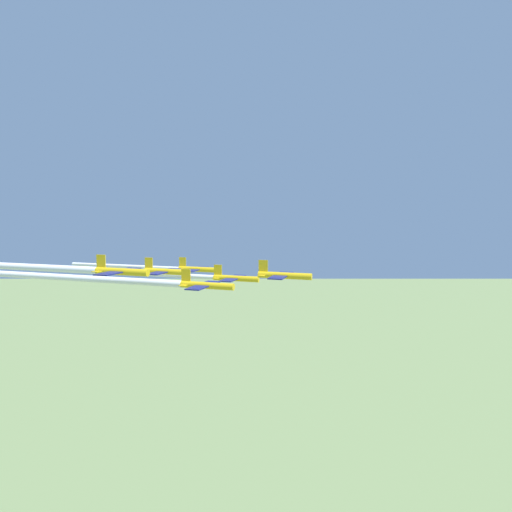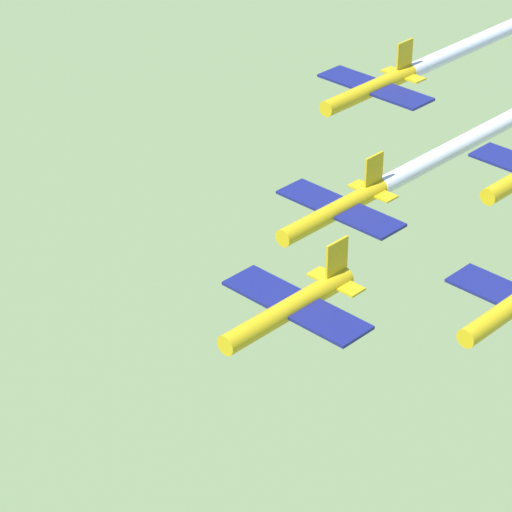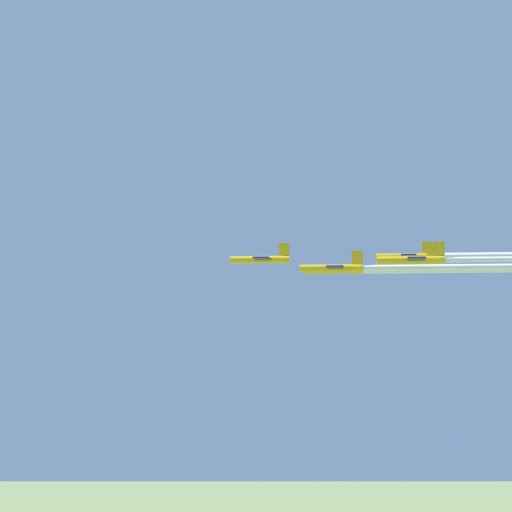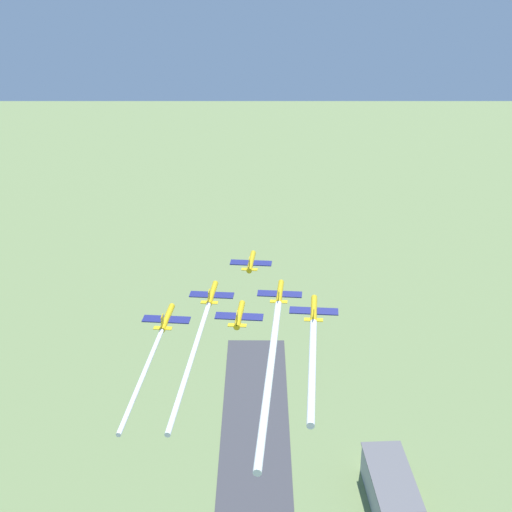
# 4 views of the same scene
# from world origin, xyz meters

# --- Properties ---
(jet_0) EXTENTS (9.62, 9.19, 3.21)m
(jet_0) POSITION_xyz_m (-7.73, 25.27, 144.41)
(jet_0) COLOR gold
(jet_2) EXTENTS (9.62, 9.19, 3.21)m
(jet_2) POSITION_xyz_m (4.81, 30.42, 143.17)
(jet_2) COLOR gold
(jet_5) EXTENTS (9.62, 9.19, 3.21)m
(jet_5) POSITION_xyz_m (17.35, 35.57, 145.93)
(jet_5) COLOR gold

